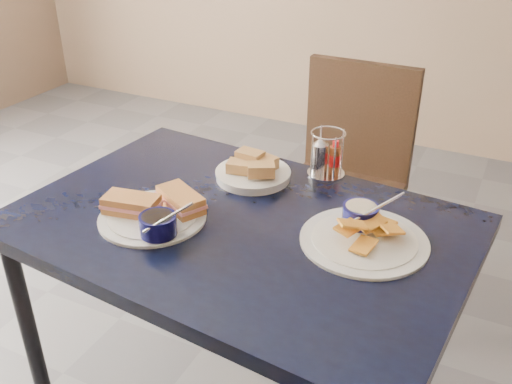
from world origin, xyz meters
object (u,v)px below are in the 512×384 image
at_px(sandwich_plate, 155,211).
at_px(plantain_plate, 364,231).
at_px(dining_table, 239,244).
at_px(condiment_caddy, 326,156).
at_px(bread_basket, 253,171).
at_px(chair_far, 348,167).

bearing_deg(sandwich_plate, plantain_plate, 17.01).
distance_m(dining_table, condiment_caddy, 0.38).
bearing_deg(plantain_plate, dining_table, -168.29).
bearing_deg(plantain_plate, bread_basket, 156.85).
distance_m(chair_far, condiment_caddy, 0.60).
height_order(dining_table, bread_basket, bread_basket).
distance_m(dining_table, bread_basket, 0.25).
bearing_deg(condiment_caddy, chair_far, 98.61).
distance_m(chair_far, bread_basket, 0.70).
xyz_separation_m(sandwich_plate, condiment_caddy, (0.30, 0.43, 0.03)).
distance_m(sandwich_plate, bread_basket, 0.34).
height_order(sandwich_plate, plantain_plate, same).
relative_size(plantain_plate, condiment_caddy, 2.26).
bearing_deg(chair_far, dining_table, -91.73).
xyz_separation_m(plantain_plate, bread_basket, (-0.38, 0.16, 0.01)).
bearing_deg(chair_far, sandwich_plate, -102.77).
bearing_deg(bread_basket, chair_far, 81.57).
xyz_separation_m(plantain_plate, condiment_caddy, (-0.20, 0.28, 0.04)).
height_order(sandwich_plate, condiment_caddy, condiment_caddy).
height_order(dining_table, condiment_caddy, condiment_caddy).
bearing_deg(condiment_caddy, bread_basket, -145.59).
xyz_separation_m(chair_far, plantain_plate, (0.28, -0.80, 0.24)).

